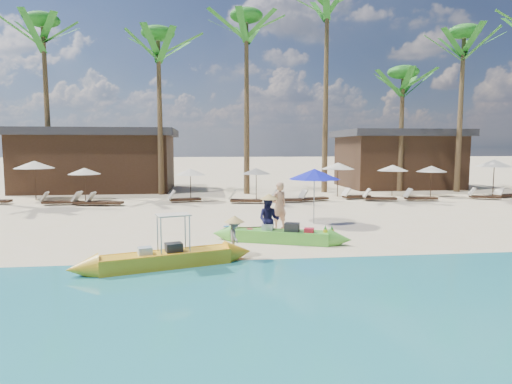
{
  "coord_description": "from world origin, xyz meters",
  "views": [
    {
      "loc": [
        -0.46,
        -13.67,
        3.03
      ],
      "look_at": [
        1.36,
        2.0,
        1.38
      ],
      "focal_mm": 30.0,
      "sensor_mm": 36.0,
      "label": 1
    }
  ],
  "objects": [
    {
      "name": "lounger_9_right",
      "position": [
        15.61,
        9.49,
        0.19
      ],
      "size": [
        1.79,
        1.03,
        0.58
      ],
      "rotation": [
        0.0,
        0.0,
        -0.32
      ],
      "color": "#332015",
      "rests_on": "ground"
    },
    {
      "name": "vendor_yellow",
      "position": [
        0.28,
        -2.11,
        0.61
      ],
      "size": [
        0.39,
        0.6,
        0.87
      ],
      "primitive_type": "imported",
      "rotation": [
        0.0,
        0.0,
        1.7
      ],
      "color": "gray",
      "rests_on": "ground"
    },
    {
      "name": "palm_4",
      "position": [
        2.15,
        14.01,
        9.45
      ],
      "size": [
        2.08,
        2.08,
        11.7
      ],
      "color": "brown",
      "rests_on": "ground"
    },
    {
      "name": "resort_parasol_7",
      "position": [
        7.55,
        11.75,
        1.89
      ],
      "size": [
        2.04,
        2.04,
        2.1
      ],
      "color": "#332015",
      "rests_on": "ground"
    },
    {
      "name": "resort_parasol_9",
      "position": [
        13.32,
        11.22,
        1.7
      ],
      "size": [
        1.83,
        1.83,
        1.89
      ],
      "color": "#332015",
      "rests_on": "ground"
    },
    {
      "name": "lounger_8_left",
      "position": [
        9.16,
        9.36,
        0.21
      ],
      "size": [
        1.91,
        0.87,
        0.63
      ],
      "rotation": [
        0.0,
        0.0,
        -0.17
      ],
      "color": "#332015",
      "rests_on": "ground"
    },
    {
      "name": "pavilion_west",
      "position": [
        -8.0,
        17.5,
        2.19
      ],
      "size": [
        10.8,
        6.6,
        4.3
      ],
      "color": "#332015",
      "rests_on": "ground"
    },
    {
      "name": "lounger_4_left",
      "position": [
        -5.83,
        9.16,
        0.21
      ],
      "size": [
        1.9,
        0.85,
        0.62
      ],
      "rotation": [
        0.0,
        0.0,
        -0.16
      ],
      "color": "#332015",
      "rests_on": "ground"
    },
    {
      "name": "blue_umbrella",
      "position": [
        3.77,
        2.78,
        1.98
      ],
      "size": [
        2.03,
        2.03,
        2.19
      ],
      "color": "#99999E",
      "rests_on": "ground"
    },
    {
      "name": "wet_sand_strip",
      "position": [
        0.0,
        -5.0,
        0.0
      ],
      "size": [
        240.0,
        4.5,
        0.01
      ],
      "primitive_type": "cube",
      "color": "tan",
      "rests_on": "ground"
    },
    {
      "name": "lounger_4_right",
      "position": [
        -6.55,
        9.24,
        0.22
      ],
      "size": [
        2.0,
        0.98,
        0.65
      ],
      "rotation": [
        0.0,
        0.0,
        -0.21
      ],
      "color": "#332015",
      "rests_on": "ground"
    },
    {
      "name": "green_canoe",
      "position": [
        1.84,
        -0.41,
        0.22
      ],
      "size": [
        4.84,
        2.04,
        0.64
      ],
      "rotation": [
        0.0,
        0.0,
        -0.35
      ],
      "color": "#57BE3A",
      "rests_on": "ground"
    },
    {
      "name": "lounger_6_left",
      "position": [
        1.54,
        9.27,
        0.21
      ],
      "size": [
        1.9,
        0.88,
        0.62
      ],
      "rotation": [
        0.0,
        0.0,
        -0.18
      ],
      "color": "#332015",
      "rests_on": "ground"
    },
    {
      "name": "resort_parasol_8",
      "position": [
        11.06,
        11.73,
        1.75
      ],
      "size": [
        1.89,
        1.89,
        1.94
      ],
      "color": "#332015",
      "rests_on": "ground"
    },
    {
      "name": "resort_parasol_4",
      "position": [
        -7.35,
        11.53,
        1.68
      ],
      "size": [
        1.81,
        1.81,
        1.86
      ],
      "color": "#332015",
      "rests_on": "ground"
    },
    {
      "name": "palm_3",
      "position": [
        -3.36,
        14.27,
        8.58
      ],
      "size": [
        2.08,
        2.08,
        10.52
      ],
      "color": "brown",
      "rests_on": "ground"
    },
    {
      "name": "resort_parasol_5",
      "position": [
        -1.36,
        10.5,
        1.66
      ],
      "size": [
        1.79,
        1.79,
        1.84
      ],
      "color": "#332015",
      "rests_on": "ground"
    },
    {
      "name": "lounger_10_left",
      "position": [
        17.46,
        10.04,
        0.19
      ],
      "size": [
        1.74,
        0.98,
        0.57
      ],
      "rotation": [
        0.0,
        0.0,
        0.3
      ],
      "color": "#332015",
      "rests_on": "ground"
    },
    {
      "name": "ground",
      "position": [
        0.0,
        0.0,
        0.0
      ],
      "size": [
        240.0,
        240.0,
        0.0
      ],
      "primitive_type": "plane",
      "color": "beige",
      "rests_on": "ground"
    },
    {
      "name": "palm_5",
      "position": [
        7.45,
        14.38,
        10.82
      ],
      "size": [
        2.08,
        2.08,
        13.6
      ],
      "color": "brown",
      "rests_on": "ground"
    },
    {
      "name": "resort_parasol_6",
      "position": [
        2.43,
        11.08,
        1.65
      ],
      "size": [
        1.77,
        1.77,
        1.83
      ],
      "color": "#332015",
      "rests_on": "ground"
    },
    {
      "name": "palm_7",
      "position": [
        16.57,
        13.68,
        8.99
      ],
      "size": [
        2.08,
        2.08,
        11.08
      ],
      "color": "brown",
      "rests_on": "ground"
    },
    {
      "name": "lounger_10_right",
      "position": [
        17.58,
        10.12,
        0.19
      ],
      "size": [
        1.66,
        0.62,
        0.55
      ],
      "rotation": [
        0.0,
        0.0,
        -0.07
      ],
      "color": "#332015",
      "rests_on": "ground"
    },
    {
      "name": "lounger_9_left",
      "position": [
        11.49,
        9.16,
        0.21
      ],
      "size": [
        1.88,
        0.71,
        0.63
      ],
      "rotation": [
        0.0,
        0.0,
        -0.08
      ],
      "color": "#332015",
      "rests_on": "ground"
    },
    {
      "name": "resort_parasol_3",
      "position": [
        -10.24,
        12.07,
        2.04
      ],
      "size": [
        2.19,
        2.19,
        2.26
      ],
      "color": "#332015",
      "rests_on": "ground"
    },
    {
      "name": "lounger_6_right",
      "position": [
        3.8,
        9.4,
        0.2
      ],
      "size": [
        1.8,
        0.71,
        0.6
      ],
      "rotation": [
        0.0,
        0.0,
        -0.1
      ],
      "color": "#332015",
      "rests_on": "ground"
    },
    {
      "name": "resort_parasol_10",
      "position": [
        16.96,
        10.49,
        2.07
      ],
      "size": [
        2.23,
        2.23,
        2.29
      ],
      "color": "#332015",
      "rests_on": "ground"
    },
    {
      "name": "lounger_7_right",
      "position": [
        8.18,
        10.41,
        0.2
      ],
      "size": [
        1.83,
        0.94,
        0.59
      ],
      "rotation": [
        0.0,
        0.0,
        0.24
      ],
      "color": "#332015",
      "rests_on": "ground"
    },
    {
      "name": "tourist",
      "position": [
        2.19,
        1.8,
        0.88
      ],
      "size": [
        0.76,
        0.64,
        1.75
      ],
      "primitive_type": "imported",
      "rotation": [
        0.0,
        0.0,
        3.56
      ],
      "color": "tan",
      "rests_on": "ground"
    },
    {
      "name": "lounger_3_right",
      "position": [
        -8.28,
        9.7,
        0.21
      ],
      "size": [
        1.86,
        0.65,
        0.62
      ],
      "rotation": [
        0.0,
        0.0,
        0.05
      ],
      "color": "#332015",
      "rests_on": "ground"
    },
    {
      "name": "palm_6",
      "position": [
        12.84,
        14.52,
        7.05
      ],
      "size": [
        2.08,
        2.08,
        8.51
      ],
      "color": "brown",
      "rests_on": "ground"
    },
    {
      "name": "palm_2",
      "position": [
        -10.45,
        15.08,
        9.18
      ],
      "size": [
        2.08,
        2.08,
        11.33
      ],
      "color": "brown",
      "rests_on": "ground"
    },
    {
      "name": "yellow_canoe",
      "position": [
        -1.51,
        -2.91,
        0.22
      ],
      "size": [
        5.07,
        1.84,
        1.35
      ],
      "rotation": [
        0.0,
        0.0,
        0.3
      ],
      "color": "yellow",
      "rests_on": "ground"
    },
    {
      "name": "pavilion_east",
      "position": [
        14.0,
        17.5,
        2.2
      ],
      "size": [
        8.8,
        6.6,
        4.3
      ],
      "color": "#332015",
      "rests_on": "ground"
    },
    {
      "name": "vendor_green",
      "position": [
        1.51,
        -0.28,
        0.72
      ],
      "size": [
        0.84,
        0.75,
        1.44
      ],
      "primitive_type": "imported",
      "rotation": [
        0.0,
        0.0,
        -0.34
      ],
      "color": "#141438",
      "rests_on": "ground"
    },
    {
      "name": "lounger_7_left",
      "position": [
        5.45,
        9.72,
        0.2
      ],
      "size": [
        1.82,
        1.05,
        0.59
      ],
      "rotation": [
        0.0,
        0.0,
        0.32
      ],
      "color": "#332015",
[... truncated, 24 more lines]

